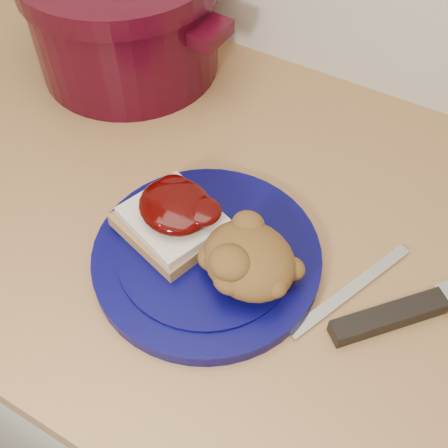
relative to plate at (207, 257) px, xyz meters
The scene contains 7 objects.
base_cabinet 0.48m from the plate, 96.64° to the left, with size 4.00×0.60×0.86m, color beige.
plate is the anchor object (origin of this frame).
sandwich 0.06m from the plate, behind, with size 0.13×0.12×0.05m.
stuffing_mound 0.07m from the plate, ahead, with size 0.10×0.09×0.05m, color brown.
chef_knife 0.23m from the plate, 15.08° to the left, with size 0.24×0.27×0.02m.
butter_knife 0.16m from the plate, 15.68° to the left, with size 0.17×0.01×0.00m, color silver.
dutch_oven 0.38m from the plate, 138.62° to the left, with size 0.32×0.28×0.17m.
Camera 1 is at (0.20, 1.13, 1.41)m, focal length 45.00 mm.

